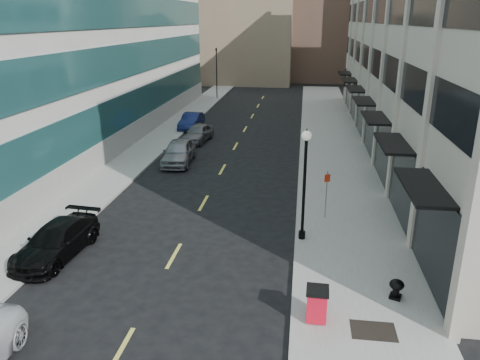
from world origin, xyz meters
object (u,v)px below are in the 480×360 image
(traffic_signal, at_px, (216,51))
(car_black_pickup, at_px, (56,241))
(trash_bin, at_px, (317,303))
(lamppost, at_px, (305,176))
(car_silver_sedan, at_px, (179,152))
(sign_post, at_px, (327,188))
(car_grey_sedan, at_px, (198,133))
(car_blue_sedan, at_px, (192,121))
(urn_planter, at_px, (396,287))

(traffic_signal, height_order, car_black_pickup, traffic_signal)
(trash_bin, xyz_separation_m, lamppost, (-0.52, 5.95, 2.32))
(car_silver_sedan, height_order, trash_bin, car_silver_sedan)
(car_silver_sedan, relative_size, sign_post, 1.95)
(car_grey_sedan, bearing_deg, traffic_signal, 103.56)
(sign_post, bearing_deg, lamppost, -132.78)
(car_blue_sedan, distance_m, lamppost, 23.83)
(trash_bin, bearing_deg, car_grey_sedan, 113.78)
(car_silver_sedan, distance_m, lamppost, 14.02)
(car_silver_sedan, xyz_separation_m, car_grey_sedan, (0.00, 6.00, -0.09))
(traffic_signal, relative_size, car_blue_sedan, 1.65)
(car_grey_sedan, xyz_separation_m, sign_post, (9.60, -14.45, 0.99))
(traffic_signal, relative_size, sign_post, 2.90)
(traffic_signal, height_order, trash_bin, traffic_signal)
(lamppost, xyz_separation_m, urn_planter, (3.30, -4.30, -2.52))
(car_silver_sedan, distance_m, urn_planter, 19.26)
(trash_bin, distance_m, sign_post, 8.48)
(traffic_signal, distance_m, lamppost, 39.51)
(trash_bin, relative_size, sign_post, 0.48)
(traffic_signal, height_order, urn_planter, traffic_signal)
(car_grey_sedan, distance_m, urn_planter, 24.28)
(car_grey_sedan, relative_size, lamppost, 0.83)
(car_blue_sedan, height_order, car_grey_sedan, car_grey_sedan)
(traffic_signal, xyz_separation_m, car_grey_sedan, (2.30, -21.00, -5.01))
(car_black_pickup, bearing_deg, car_blue_sedan, 94.95)
(car_silver_sedan, bearing_deg, car_blue_sedan, 94.61)
(car_silver_sedan, relative_size, car_grey_sedan, 1.13)
(car_silver_sedan, relative_size, car_blue_sedan, 1.11)
(traffic_signal, xyz_separation_m, trash_bin, (11.32, -43.87, -4.94))
(lamppost, distance_m, urn_planter, 5.98)
(trash_bin, bearing_deg, car_black_pickup, 165.46)
(car_grey_sedan, bearing_deg, car_blue_sedan, 116.73)
(car_black_pickup, distance_m, urn_planter, 13.49)
(car_black_pickup, relative_size, car_grey_sedan, 1.14)
(lamppost, bearing_deg, sign_post, 65.90)
(trash_bin, bearing_deg, urn_planter, 32.94)
(car_black_pickup, xyz_separation_m, car_silver_sedan, (1.60, 13.66, 0.11))
(urn_planter, bearing_deg, car_grey_sedan, 119.08)
(car_silver_sedan, height_order, urn_planter, car_silver_sedan)
(car_blue_sedan, height_order, sign_post, sign_post)
(car_black_pickup, height_order, urn_planter, car_black_pickup)
(traffic_signal, distance_m, car_grey_sedan, 21.71)
(car_blue_sedan, xyz_separation_m, car_grey_sedan, (1.60, -4.54, 0.01))
(sign_post, bearing_deg, urn_planter, -90.65)
(car_grey_sedan, bearing_deg, trash_bin, -61.16)
(car_grey_sedan, distance_m, sign_post, 17.38)
(lamppost, bearing_deg, car_blue_sedan, 115.21)
(car_blue_sedan, bearing_deg, lamppost, -62.70)
(traffic_signal, height_order, car_silver_sedan, traffic_signal)
(lamppost, bearing_deg, traffic_signal, 105.90)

